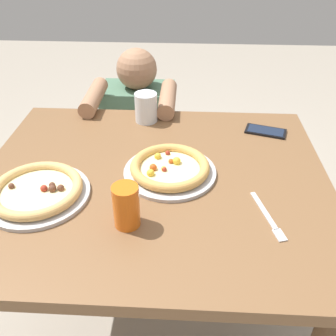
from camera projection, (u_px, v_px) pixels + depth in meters
ground_plane at (157, 316)px, 1.61m from camera, size 8.00×8.00×0.00m
dining_table at (154, 204)px, 1.25m from camera, size 1.11×0.94×0.75m
pizza_near at (37, 191)px, 1.09m from camera, size 0.31×0.31×0.04m
pizza_far at (170, 168)px, 1.18m from camera, size 0.30×0.30×0.04m
drink_cup_colored at (126, 206)px, 0.97m from camera, size 0.07×0.07×0.12m
water_cup_clear at (146, 107)px, 1.46m from camera, size 0.09×0.09×0.12m
fork at (268, 218)px, 1.02m from camera, size 0.07×0.20×0.00m
cell_phone at (266, 131)px, 1.42m from camera, size 0.16×0.11×0.01m
diner_seated at (140, 142)px, 1.97m from camera, size 0.39×0.51×0.92m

